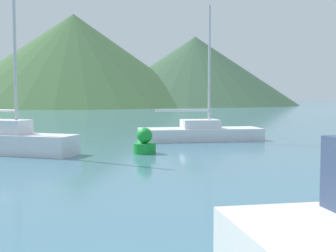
{
  "coord_description": "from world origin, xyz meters",
  "views": [
    {
      "loc": [
        -4.04,
        -1.97,
        2.38
      ],
      "look_at": [
        0.48,
        14.0,
        1.2
      ],
      "focal_mm": 50.0,
      "sensor_mm": 36.0,
      "label": 1
    }
  ],
  "objects": [
    {
      "name": "hill_east",
      "position": [
        26.56,
        86.58,
        6.75
      ],
      "size": [
        40.59,
        40.59,
        13.5
      ],
      "color": "#38563D",
      "rests_on": "ground_plane"
    },
    {
      "name": "sailboat_middle",
      "position": [
        3.85,
        20.0,
        0.41
      ],
      "size": [
        6.26,
        2.59,
        6.69
      ],
      "rotation": [
        0.0,
        0.0,
        -0.11
      ],
      "color": "silver",
      "rests_on": "ground_plane"
    },
    {
      "name": "sailboat_inner",
      "position": [
        -5.13,
        17.26,
        0.54
      ],
      "size": [
        5.47,
        4.33,
        8.06
      ],
      "rotation": [
        0.0,
        0.0,
        -0.59
      ],
      "color": "silver",
      "rests_on": "ground_plane"
    },
    {
      "name": "hill_central",
      "position": [
        3.01,
        88.21,
        8.56
      ],
      "size": [
        49.13,
        49.13,
        17.13
      ],
      "color": "#3D6038",
      "rests_on": "ground_plane"
    },
    {
      "name": "buoy_marker",
      "position": [
        0.05,
        15.87,
        0.42
      ],
      "size": [
        0.89,
        0.89,
        1.02
      ],
      "color": "green",
      "rests_on": "ground_plane"
    }
  ]
}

